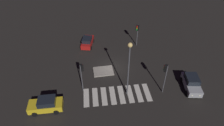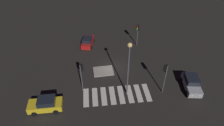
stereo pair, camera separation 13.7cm
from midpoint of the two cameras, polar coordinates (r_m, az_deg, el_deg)
ground_plane at (r=30.54m, az=-0.13°, el=-1.48°), size 80.00×80.00×0.00m
traffic_island at (r=29.89m, az=-2.62°, el=-2.33°), size 3.05×2.35×0.18m
car_yellow at (r=25.55m, az=-18.52°, el=-11.21°), size 4.08×1.94×1.77m
car_red at (r=35.46m, az=-7.15°, el=6.06°), size 2.44×4.08×1.68m
car_silver at (r=28.81m, az=21.66°, el=-5.33°), size 2.42×4.34×1.81m
traffic_light_north at (r=34.38m, az=7.13°, el=9.28°), size 0.54×0.53×4.03m
traffic_light_south at (r=25.18m, az=-8.81°, el=-2.39°), size 0.54×0.54×4.33m
traffic_light_east at (r=25.47m, az=14.87°, el=-2.53°), size 0.53×0.54×4.48m
street_lamp at (r=23.11m, az=4.71°, el=0.43°), size 0.56×0.56×7.92m
crosswalk_near at (r=26.50m, az=1.31°, el=-9.08°), size 8.75×3.20×0.02m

